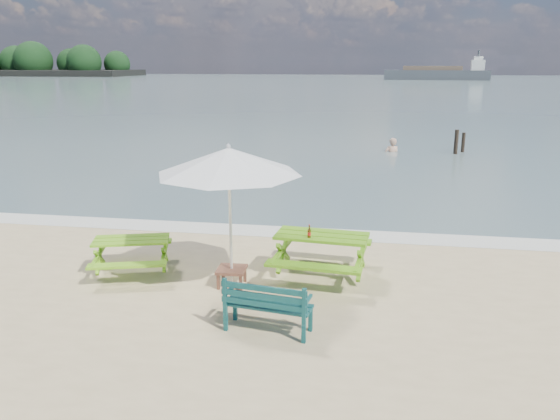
% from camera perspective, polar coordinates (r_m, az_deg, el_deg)
% --- Properties ---
extents(sea, '(300.00, 300.00, 0.00)m').
position_cam_1_polar(sea, '(93.01, 8.41, 12.66)').
color(sea, slate).
rests_on(sea, ground).
extents(foam_strip, '(22.00, 0.90, 0.01)m').
position_cam_1_polar(foam_strip, '(13.28, 0.54, -2.31)').
color(foam_strip, silver).
rests_on(foam_strip, ground).
extents(picnic_table_left, '(1.82, 1.93, 0.69)m').
position_cam_1_polar(picnic_table_left, '(11.12, -15.17, -4.66)').
color(picnic_table_left, '#6EB21A').
rests_on(picnic_table_left, ground).
extents(picnic_table_right, '(1.92, 2.10, 0.83)m').
position_cam_1_polar(picnic_table_right, '(10.57, 4.35, -4.80)').
color(picnic_table_right, '#5B9917').
rests_on(picnic_table_right, ground).
extents(park_bench, '(1.39, 0.65, 0.83)m').
position_cam_1_polar(park_bench, '(8.52, -1.26, -10.96)').
color(park_bench, '#0F4040').
rests_on(park_bench, ground).
extents(side_table, '(0.54, 0.54, 0.34)m').
position_cam_1_polar(side_table, '(10.20, -5.07, -6.92)').
color(side_table, brown).
rests_on(side_table, ground).
extents(patio_umbrella, '(2.70, 2.70, 2.57)m').
position_cam_1_polar(patio_umbrella, '(9.60, -5.37, 5.11)').
color(patio_umbrella, silver).
rests_on(patio_umbrella, ground).
extents(beer_bottle, '(0.06, 0.06, 0.25)m').
position_cam_1_polar(beer_bottle, '(10.20, 3.07, -2.46)').
color(beer_bottle, brown).
rests_on(beer_bottle, picnic_table_right).
extents(swimmer, '(0.78, 0.61, 1.87)m').
position_cam_1_polar(swimmer, '(25.81, 11.58, 5.35)').
color(swimmer, tan).
rests_on(swimmer, ground).
extents(mooring_pilings, '(0.57, 0.77, 1.29)m').
position_cam_1_polar(mooring_pilings, '(25.99, 18.18, 6.54)').
color(mooring_pilings, black).
rests_on(mooring_pilings, ground).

